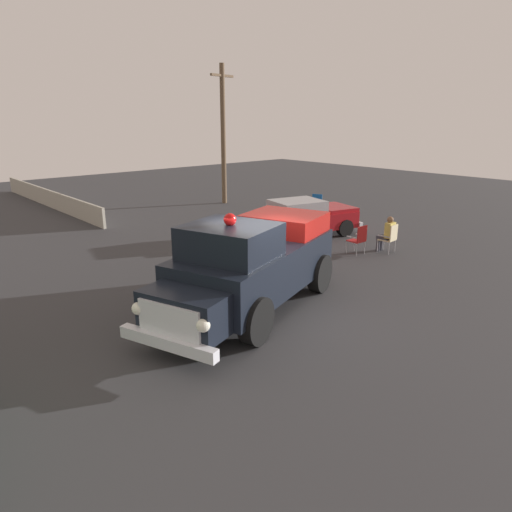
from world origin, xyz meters
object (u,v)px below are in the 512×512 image
spectator_seated (387,233)px  vintage_fire_truck (251,263)px  classic_hot_rod (304,217)px  utility_pole (223,133)px  lawn_chair_by_car (316,203)px  lawn_chair_spare (359,238)px  lawn_chair_near_truck (390,236)px

spectator_seated → vintage_fire_truck: bearing=95.4°
classic_hot_rod → utility_pole: utility_pole is taller
spectator_seated → utility_pole: (11.39, -1.69, 3.04)m
lawn_chair_by_car → lawn_chair_spare: same height
vintage_fire_truck → lawn_chair_near_truck: bearing=-85.7°
utility_pole → lawn_chair_by_car: bearing=-167.8°
vintage_fire_truck → classic_hot_rod: (4.16, -6.41, -0.45)m
vintage_fire_truck → lawn_chair_spare: vintage_fire_truck is taller
vintage_fire_truck → lawn_chair_near_truck: vintage_fire_truck is taller
lawn_chair_near_truck → lawn_chair_by_car: 6.59m
classic_hot_rod → lawn_chair_spare: bearing=170.8°
classic_hot_rod → lawn_chair_by_car: (2.27, -3.35, -0.16)m
classic_hot_rod → utility_pole: bearing=-15.2°
vintage_fire_truck → spectator_seated: (0.65, -6.86, -0.50)m
vintage_fire_truck → classic_hot_rod: bearing=-57.0°
vintage_fire_truck → lawn_chair_near_truck: size_ratio=6.21×
vintage_fire_truck → classic_hot_rod: 7.65m
lawn_chair_by_car → lawn_chair_spare: size_ratio=1.00×
lawn_chair_near_truck → spectator_seated: 0.17m
lawn_chair_by_car → spectator_seated: (-5.79, 2.90, 0.11)m
spectator_seated → lawn_chair_by_car: bearing=-26.6°
vintage_fire_truck → utility_pole: utility_pole is taller
lawn_chair_spare → spectator_seated: spectator_seated is taller
vintage_fire_truck → lawn_chair_spare: 6.06m
lawn_chair_by_car → utility_pole: 6.54m
vintage_fire_truck → lawn_chair_by_car: vintage_fire_truck is taller
spectator_seated → utility_pole: utility_pole is taller
spectator_seated → utility_pole: size_ratio=0.18×
vintage_fire_truck → lawn_chair_by_car: size_ratio=6.21×
lawn_chair_near_truck → lawn_chair_spare: (0.62, 0.95, 0.00)m
classic_hot_rod → lawn_chair_near_truck: size_ratio=4.58×
lawn_chair_by_car → utility_pole: utility_pole is taller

